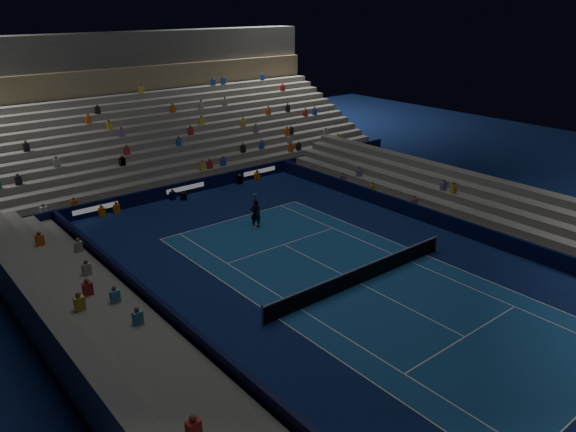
{
  "coord_description": "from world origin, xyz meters",
  "views": [
    {
      "loc": [
        -19.25,
        -17.62,
        13.91
      ],
      "look_at": [
        0.0,
        6.0,
        2.0
      ],
      "focal_mm": 34.57,
      "sensor_mm": 36.0,
      "label": 1
    }
  ],
  "objects": [
    {
      "name": "grandstand_main",
      "position": [
        0.0,
        27.9,
        3.38
      ],
      "size": [
        44.0,
        15.2,
        11.2
      ],
      "color": "slate",
      "rests_on": "ground"
    },
    {
      "name": "court_surface",
      "position": [
        0.0,
        0.0,
        0.01
      ],
      "size": [
        10.97,
        23.77,
        0.01
      ],
      "primitive_type": "cube",
      "color": "#184B87",
      "rests_on": "ground"
    },
    {
      "name": "sponsor_barrier_far",
      "position": [
        0.0,
        18.5,
        0.5
      ],
      "size": [
        44.0,
        0.25,
        1.0
      ],
      "primitive_type": "cube",
      "color": "black",
      "rests_on": "ground"
    },
    {
      "name": "ground",
      "position": [
        0.0,
        0.0,
        0.0
      ],
      "size": [
        90.0,
        90.0,
        0.0
      ],
      "primitive_type": "plane",
      "color": "#0C1A4B",
      "rests_on": "ground"
    },
    {
      "name": "sponsor_barrier_east",
      "position": [
        9.7,
        0.0,
        0.5
      ],
      "size": [
        0.25,
        37.0,
        1.0
      ],
      "primitive_type": "cube",
      "color": "black",
      "rests_on": "ground"
    },
    {
      "name": "tennis_player",
      "position": [
        0.33,
        9.75,
        0.96
      ],
      "size": [
        0.8,
        0.63,
        1.93
      ],
      "primitive_type": "imported",
      "rotation": [
        0.0,
        0.0,
        2.87
      ],
      "color": "black",
      "rests_on": "ground"
    },
    {
      "name": "sponsor_barrier_west",
      "position": [
        -9.7,
        0.0,
        0.5
      ],
      "size": [
        0.25,
        37.0,
        1.0
      ],
      "primitive_type": "cube",
      "color": "black",
      "rests_on": "ground"
    },
    {
      "name": "tennis_net",
      "position": [
        0.0,
        0.0,
        0.5
      ],
      "size": [
        12.9,
        0.1,
        1.1
      ],
      "color": "#B2B2B7",
      "rests_on": "ground"
    },
    {
      "name": "grandstand_west",
      "position": [
        -13.17,
        0.0,
        0.92
      ],
      "size": [
        5.0,
        37.0,
        2.5
      ],
      "color": "#62635E",
      "rests_on": "ground"
    },
    {
      "name": "broadcast_camera",
      "position": [
        -0.65,
        17.54,
        0.29
      ],
      "size": [
        0.56,
        0.93,
        0.55
      ],
      "color": "black",
      "rests_on": "ground"
    },
    {
      "name": "grandstand_east",
      "position": [
        13.17,
        0.0,
        0.92
      ],
      "size": [
        5.0,
        37.0,
        2.5
      ],
      "color": "gray",
      "rests_on": "ground"
    }
  ]
}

